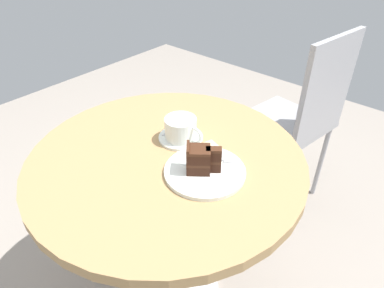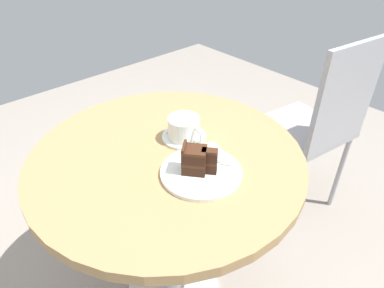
# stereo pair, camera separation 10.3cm
# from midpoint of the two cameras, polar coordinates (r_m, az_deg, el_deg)

# --- Properties ---
(cafe_table) EXTENTS (0.85, 0.85, 0.72)m
(cafe_table) POSITION_cam_midpoint_polar(r_m,az_deg,el_deg) (1.13, -6.70, -6.64)
(cafe_table) COLOR #A37F51
(cafe_table) RESTS_ON ground
(saucer) EXTENTS (0.15, 0.15, 0.01)m
(saucer) POSITION_cam_midpoint_polar(r_m,az_deg,el_deg) (1.12, -4.50, 1.01)
(saucer) COLOR silver
(saucer) RESTS_ON cafe_table
(coffee_cup) EXTENTS (0.14, 0.10, 0.07)m
(coffee_cup) POSITION_cam_midpoint_polar(r_m,az_deg,el_deg) (1.09, -4.52, 2.56)
(coffee_cup) COLOR silver
(coffee_cup) RESTS_ON saucer
(teaspoon) EXTENTS (0.03, 0.11, 0.00)m
(teaspoon) POSITION_cam_midpoint_polar(r_m,az_deg,el_deg) (1.16, -4.82, 2.59)
(teaspoon) COLOR silver
(teaspoon) RESTS_ON saucer
(cake_plate) EXTENTS (0.23, 0.23, 0.01)m
(cake_plate) POSITION_cam_midpoint_polar(r_m,az_deg,el_deg) (0.98, -0.86, -4.69)
(cake_plate) COLOR silver
(cake_plate) RESTS_ON cafe_table
(cake_slice) EXTENTS (0.10, 0.09, 0.09)m
(cake_slice) POSITION_cam_midpoint_polar(r_m,az_deg,el_deg) (0.95, -1.66, -2.70)
(cake_slice) COLOR #381E14
(cake_slice) RESTS_ON cake_plate
(fork) EXTENTS (0.12, 0.09, 0.00)m
(fork) POSITION_cam_midpoint_polar(r_m,az_deg,el_deg) (1.01, 1.38, -2.72)
(fork) COLOR silver
(fork) RESTS_ON cake_plate
(napkin) EXTENTS (0.17, 0.17, 0.00)m
(napkin) POSITION_cam_midpoint_polar(r_m,az_deg,el_deg) (1.05, -0.74, -2.02)
(napkin) COLOR beige
(napkin) RESTS_ON cafe_table
(cafe_chair) EXTENTS (0.43, 0.43, 0.94)m
(cafe_chair) POSITION_cam_midpoint_polar(r_m,az_deg,el_deg) (1.67, 16.35, 4.93)
(cafe_chair) COLOR #9E9EA3
(cafe_chair) RESTS_ON ground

